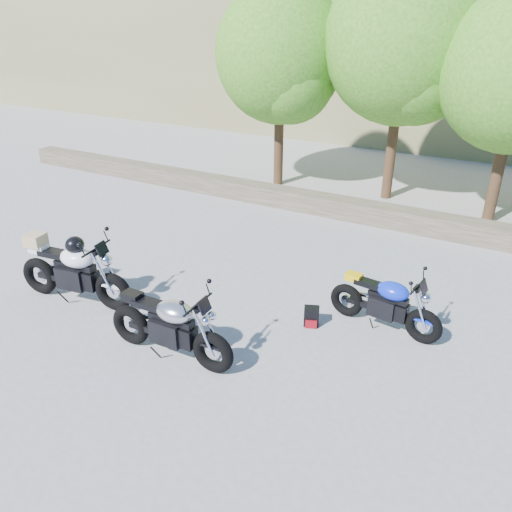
# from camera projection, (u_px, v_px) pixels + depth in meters

# --- Properties ---
(ground) EXTENTS (90.00, 90.00, 0.00)m
(ground) POSITION_uv_depth(u_px,v_px,m) (219.00, 313.00, 8.83)
(ground) COLOR gray
(ground) RESTS_ON ground
(stone_wall) EXTENTS (22.00, 0.55, 0.50)m
(stone_wall) POSITION_uv_depth(u_px,v_px,m) (334.00, 206.00, 13.04)
(stone_wall) COLOR #47422F
(stone_wall) RESTS_ON ground
(tree_decid_left) EXTENTS (3.67, 3.67, 5.62)m
(tree_decid_left) POSITION_uv_depth(u_px,v_px,m) (283.00, 60.00, 13.90)
(tree_decid_left) COLOR #382314
(tree_decid_left) RESTS_ON ground
(tree_decid_mid) EXTENTS (4.08, 4.08, 6.24)m
(tree_decid_mid) POSITION_uv_depth(u_px,v_px,m) (407.00, 47.00, 12.58)
(tree_decid_mid) COLOR #382314
(tree_decid_mid) RESTS_ON ground
(silver_bike) EXTENTS (2.21, 0.70, 1.11)m
(silver_bike) POSITION_uv_depth(u_px,v_px,m) (170.00, 327.00, 7.48)
(silver_bike) COLOR black
(silver_bike) RESTS_ON ground
(white_bike) EXTENTS (2.37, 0.75, 1.31)m
(white_bike) POSITION_uv_depth(u_px,v_px,m) (73.00, 270.00, 8.93)
(white_bike) COLOR black
(white_bike) RESTS_ON ground
(blue_bike) EXTENTS (1.97, 0.62, 0.99)m
(blue_bike) POSITION_uv_depth(u_px,v_px,m) (385.00, 304.00, 8.20)
(blue_bike) COLOR black
(blue_bike) RESTS_ON ground
(backpack) EXTENTS (0.30, 0.28, 0.34)m
(backpack) POSITION_uv_depth(u_px,v_px,m) (311.00, 317.00, 8.42)
(backpack) COLOR black
(backpack) RESTS_ON ground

